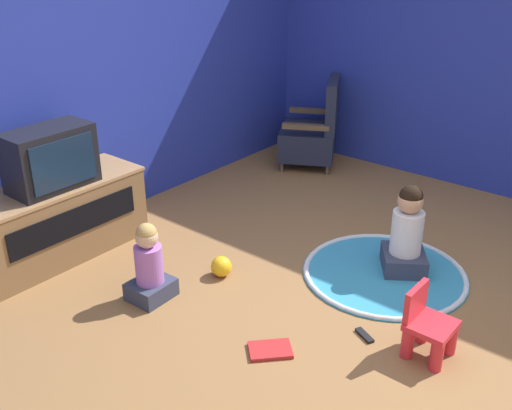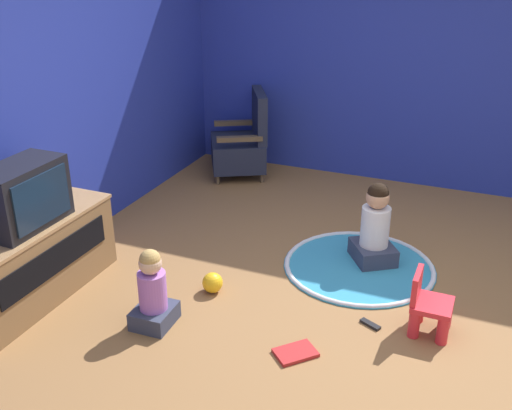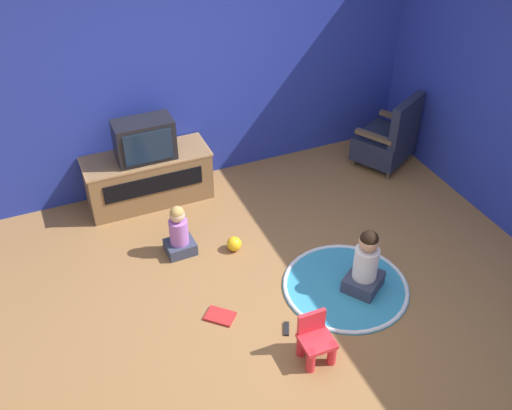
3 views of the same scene
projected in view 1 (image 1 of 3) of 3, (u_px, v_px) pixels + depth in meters
ground_plane at (332, 304)px, 4.02m from camera, size 30.00×30.00×0.00m
wall_back at (75, 56)px, 4.64m from camera, size 5.64×0.12×2.78m
tv_cabinet at (56, 219)px, 4.51m from camera, size 1.36×0.52×0.58m
television at (50, 158)px, 4.27m from camera, size 0.62×0.34×0.44m
black_armchair at (313, 133)px, 6.25m from camera, size 0.84×0.80×0.91m
yellow_kid_chair at (427, 328)px, 3.48m from camera, size 0.27×0.26×0.43m
play_mat at (384, 273)px, 4.36m from camera, size 1.19×1.19×0.04m
child_watching_left at (406, 235)px, 4.30m from camera, size 0.45×0.44×0.68m
child_watching_center at (149, 266)px, 3.99m from camera, size 0.30×0.26×0.56m
toy_ball at (221, 266)px, 4.32m from camera, size 0.15×0.15×0.15m
book at (270, 350)px, 3.56m from camera, size 0.30×0.30×0.02m
remote_control at (364, 335)px, 3.69m from camera, size 0.10×0.15×0.02m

